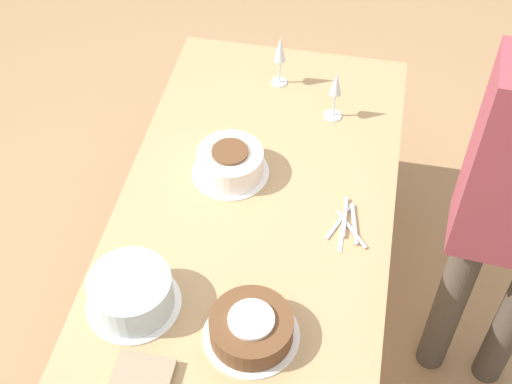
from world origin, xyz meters
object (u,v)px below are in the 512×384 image
(cake_center_white, at_px, (230,163))
(cake_front_chocolate, at_px, (251,328))
(cake_back_decorated, at_px, (132,293))
(wine_glass_near, at_px, (280,52))
(wine_glass_far, at_px, (336,88))

(cake_center_white, distance_m, cake_front_chocolate, 0.65)
(cake_back_decorated, relative_size, wine_glass_near, 1.31)
(cake_back_decorated, relative_size, wine_glass_far, 1.40)
(cake_front_chocolate, relative_size, wine_glass_near, 1.30)
(cake_center_white, relative_size, cake_front_chocolate, 0.95)
(cake_center_white, bearing_deg, cake_back_decorated, 163.87)
(cake_front_chocolate, xyz_separation_m, cake_back_decorated, (0.04, 0.37, 0.02))
(wine_glass_near, bearing_deg, cake_back_decorated, 167.06)
(cake_center_white, height_order, cake_front_chocolate, cake_center_white)
(cake_front_chocolate, distance_m, cake_back_decorated, 0.37)
(wine_glass_far, bearing_deg, cake_center_white, 138.78)
(cake_front_chocolate, relative_size, cake_back_decorated, 0.99)
(wine_glass_near, bearing_deg, cake_front_chocolate, -174.23)
(wine_glass_near, height_order, wine_glass_far, wine_glass_near)
(cake_front_chocolate, bearing_deg, wine_glass_near, 5.77)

